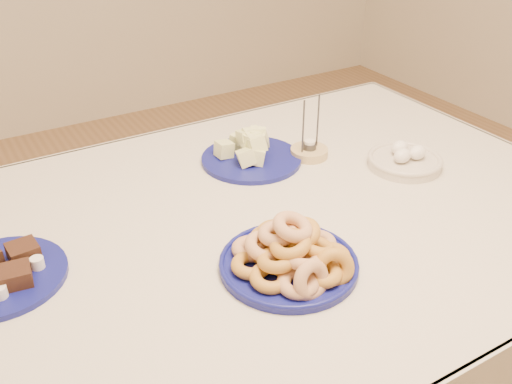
% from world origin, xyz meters
% --- Properties ---
extents(dining_table, '(1.71, 1.11, 0.75)m').
position_xyz_m(dining_table, '(0.00, 0.00, 0.64)').
color(dining_table, brown).
rests_on(dining_table, ground).
extents(donut_platter, '(0.28, 0.28, 0.13)m').
position_xyz_m(donut_platter, '(-0.01, -0.20, 0.78)').
color(donut_platter, navy).
rests_on(donut_platter, dining_table).
extents(melon_plate, '(0.32, 0.32, 0.09)m').
position_xyz_m(melon_plate, '(0.16, 0.24, 0.78)').
color(melon_plate, navy).
rests_on(melon_plate, dining_table).
extents(candle_holder, '(0.12, 0.12, 0.17)m').
position_xyz_m(candle_holder, '(0.31, 0.19, 0.77)').
color(candle_holder, tan).
rests_on(candle_holder, dining_table).
extents(egg_bowl, '(0.21, 0.21, 0.06)m').
position_xyz_m(egg_bowl, '(0.49, 0.01, 0.77)').
color(egg_bowl, beige).
rests_on(egg_bowl, dining_table).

